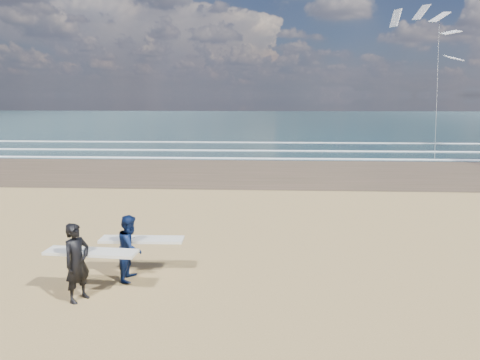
{
  "coord_description": "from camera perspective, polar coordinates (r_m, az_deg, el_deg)",
  "views": [
    {
      "loc": [
        3.74,
        -9.07,
        4.71
      ],
      "look_at": [
        2.98,
        6.0,
        1.72
      ],
      "focal_mm": 32.0,
      "sensor_mm": 36.0,
      "label": 1
    }
  ],
  "objects": [
    {
      "name": "ocean",
      "position": [
        82.81,
        14.35,
        7.63
      ],
      "size": [
        220.0,
        100.0,
        0.02
      ],
      "primitive_type": "cube",
      "color": "#183236",
      "rests_on": "ground"
    },
    {
      "name": "surfer_far",
      "position": [
        11.53,
        -14.26,
        -8.62
      ],
      "size": [
        2.21,
        1.06,
        1.72
      ],
      "color": "#0B1941",
      "rests_on": "ground"
    },
    {
      "name": "kite_1",
      "position": [
        37.2,
        24.88,
        13.71
      ],
      "size": [
        6.7,
        4.84,
        12.03
      ],
      "color": "slate",
      "rests_on": "ground"
    },
    {
      "name": "surfer_near",
      "position": [
        10.72,
        -20.69,
        -10.09
      ],
      "size": [
        2.23,
        1.09,
        1.87
      ],
      "color": "black",
      "rests_on": "ground"
    },
    {
      "name": "foam_breakers",
      "position": [
        40.83,
        26.39,
        3.5
      ],
      "size": [
        220.0,
        11.7,
        0.05
      ],
      "color": "white",
      "rests_on": "ground"
    }
  ]
}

